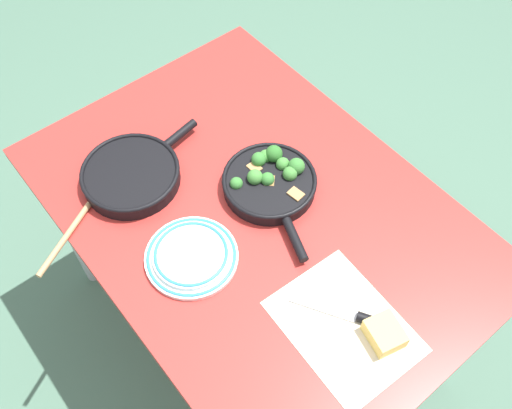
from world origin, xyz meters
TOP-DOWN VIEW (x-y plane):
  - ground_plane at (0.00, 0.00)m, footprint 14.00×14.00m
  - dining_table_red at (0.00, 0.00)m, footprint 1.21×0.85m
  - skillet_broccoli at (-0.03, 0.07)m, footprint 0.36×0.25m
  - skillet_eggs at (-0.28, -0.20)m, footprint 0.26×0.37m
  - wooden_spoon at (-0.28, -0.34)m, footprint 0.19×0.32m
  - parchment_sheet at (0.38, -0.05)m, footprint 0.33×0.26m
  - grater_knife at (0.38, -0.01)m, footprint 0.22×0.15m
  - cheese_block at (0.45, 0.00)m, footprint 0.10×0.09m
  - dinner_plate_stack at (0.01, -0.21)m, footprint 0.23×0.23m

SIDE VIEW (x-z plane):
  - ground_plane at x=0.00m, z-range 0.00..0.00m
  - dining_table_red at x=0.00m, z-range 0.28..1.02m
  - parchment_sheet at x=0.38m, z-range 0.74..0.74m
  - wooden_spoon at x=-0.28m, z-range 0.74..0.76m
  - grater_knife at x=0.38m, z-range 0.74..0.76m
  - dinner_plate_stack at x=0.01m, z-range 0.74..0.77m
  - cheese_block at x=0.45m, z-range 0.74..0.78m
  - skillet_eggs at x=-0.28m, z-range 0.74..0.79m
  - skillet_broccoli at x=-0.03m, z-range 0.73..0.80m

